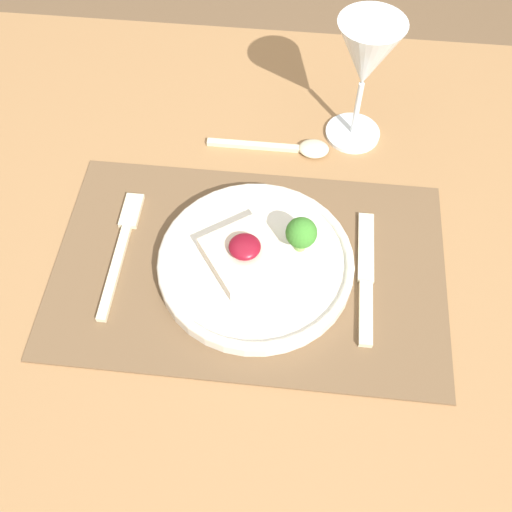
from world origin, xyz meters
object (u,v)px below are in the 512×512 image
dinner_plate (256,258)px  fork (122,244)px  spoon (294,148)px  knife (366,285)px  wine_glass_near (366,59)px

dinner_plate → fork: size_ratio=1.27×
fork → spoon: spoon is taller
knife → spoon: (-0.10, 0.22, -0.00)m
fork → wine_glass_near: 0.40m
dinner_plate → wine_glass_near: size_ratio=1.29×
dinner_plate → spoon: bearing=80.6°
fork → wine_glass_near: wine_glass_near is taller
dinner_plate → wine_glass_near: 0.30m
knife → spoon: bearing=114.5°
fork → spoon: 0.28m
knife → wine_glass_near: (-0.02, 0.26, 0.13)m
knife → wine_glass_near: 0.29m
fork → spoon: bearing=40.7°
fork → wine_glass_near: bearing=36.6°
dinner_plate → knife: 0.14m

